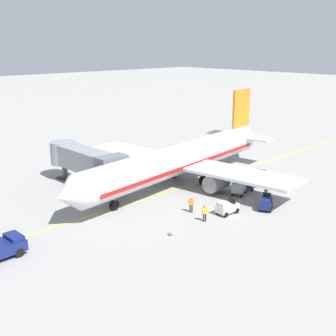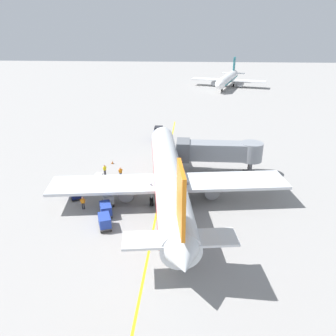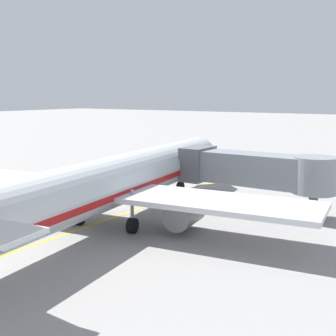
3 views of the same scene
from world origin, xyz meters
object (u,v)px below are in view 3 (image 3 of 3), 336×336
object	(u,v)px
baggage_cart_front	(28,203)
baggage_cart_second_in_train	(2,211)
jet_bridge	(255,170)
ground_crew_loader	(97,186)
safety_cone_nose_left	(114,181)
parked_airliner	(117,182)
baggage_tug_lead	(57,189)
pushback_tractor	(223,162)
ground_crew_marshaller	(83,182)
baggage_tug_trailing	(8,194)

from	to	relation	value
baggage_cart_front	baggage_cart_second_in_train	bearing A→B (deg)	-81.71
jet_bridge	baggage_cart_second_in_train	world-z (taller)	jet_bridge
jet_bridge	ground_crew_loader	world-z (taller)	jet_bridge
baggage_cart_front	safety_cone_nose_left	xyz separation A→B (m)	(-2.63, 13.56, -0.66)
parked_airliner	baggage_tug_lead	xyz separation A→B (m)	(-10.47, 3.52, -2.47)
parked_airliner	jet_bridge	size ratio (longest dim) A/B	2.85
baggage_cart_front	pushback_tractor	bearing A→B (deg)	82.21
baggage_tug_lead	ground_crew_marshaller	xyz separation A→B (m)	(0.23, 3.18, 0.24)
baggage_tug_trailing	ground_crew_marshaller	bearing A→B (deg)	72.67
baggage_tug_lead	ground_crew_loader	xyz separation A→B (m)	(2.83, 2.41, 0.24)
jet_bridge	baggage_tug_trailing	world-z (taller)	jet_bridge
ground_crew_marshaller	safety_cone_nose_left	world-z (taller)	ground_crew_marshaller
ground_crew_loader	safety_cone_nose_left	world-z (taller)	ground_crew_loader
baggage_tug_trailing	ground_crew_loader	world-z (taller)	ground_crew_loader
jet_bridge	pushback_tractor	xyz separation A→B (m)	(-10.88, 15.80, -2.35)
pushback_tractor	baggage_tug_lead	bearing A→B (deg)	-107.10
baggage_tug_lead	ground_crew_marshaller	distance (m)	3.20
jet_bridge	baggage_cart_second_in_train	size ratio (longest dim) A/B	4.44
parked_airliner	safety_cone_nose_left	bearing A→B (deg)	131.90
baggage_tug_lead	baggage_cart_second_in_train	bearing A→B (deg)	-68.67
baggage_tug_trailing	ground_crew_loader	xyz separation A→B (m)	(4.84, 6.43, 0.24)
pushback_tractor	baggage_tug_lead	distance (m)	22.55
baggage_cart_second_in_train	baggage_tug_trailing	bearing A→B (deg)	140.26
baggage_cart_front	ground_crew_loader	size ratio (longest dim) A/B	1.74
ground_crew_marshaller	safety_cone_nose_left	distance (m)	4.72
parked_airliner	baggage_tug_trailing	xyz separation A→B (m)	(-12.49, -0.50, -2.47)
safety_cone_nose_left	baggage_tug_trailing	bearing A→B (deg)	-100.90
jet_bridge	baggage_tug_trailing	bearing A→B (deg)	-153.43
baggage_tug_lead	ground_crew_loader	distance (m)	3.72
pushback_tractor	baggage_cart_front	distance (m)	27.51
baggage_cart_second_in_train	baggage_tug_lead	bearing A→B (deg)	111.33
parked_airliner	ground_crew_marshaller	distance (m)	12.44
baggage_tug_trailing	jet_bridge	bearing A→B (deg)	26.57
ground_crew_marshaller	baggage_tug_trailing	bearing A→B (deg)	-107.33
ground_crew_loader	baggage_cart_second_in_train	bearing A→B (deg)	-87.52
parked_airliner	ground_crew_loader	world-z (taller)	parked_airliner
baggage_cart_second_in_train	safety_cone_nose_left	size ratio (longest dim) A/B	5.00
baggage_cart_front	ground_crew_loader	distance (m)	8.12
baggage_tug_lead	ground_crew_loader	size ratio (longest dim) A/B	1.50
baggage_tug_lead	baggage_cart_second_in_train	distance (m)	9.06
parked_airliner	safety_cone_nose_left	size ratio (longest dim) A/B	63.24
pushback_tractor	baggage_tug_trailing	world-z (taller)	pushback_tractor
baggage_tug_lead	ground_crew_loader	world-z (taller)	ground_crew_loader
baggage_tug_trailing	baggage_cart_second_in_train	size ratio (longest dim) A/B	0.94
parked_airliner	baggage_cart_front	xyz separation A→B (m)	(-7.57, -2.19, -2.24)
jet_bridge	baggage_cart_front	size ratio (longest dim) A/B	4.44
pushback_tractor	ground_crew_marshaller	xyz separation A→B (m)	(-6.40, -18.37, -0.15)
baggage_cart_front	safety_cone_nose_left	world-z (taller)	baggage_cart_front
parked_airliner	baggage_cart_front	distance (m)	8.19
ground_crew_marshaller	baggage_cart_front	bearing A→B (deg)	-73.28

